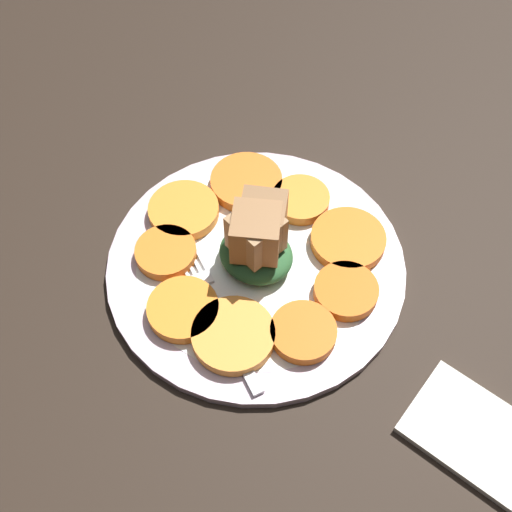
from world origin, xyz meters
The scene contains 14 objects.
table_slab centered at (0.00, 0.00, 1.00)cm, with size 120.00×120.00×2.00cm, color black.
plate centered at (0.00, 0.00, 2.52)cm, with size 30.66×30.66×1.05cm.
carrot_slice_0 centered at (-7.15, 7.28, 3.72)cm, with size 7.96×7.96×1.24cm, color orange.
carrot_slice_1 centered at (-9.91, 0.40, 3.72)cm, with size 7.57×7.57×1.24cm, color orange.
carrot_slice_2 centered at (-7.67, -5.20, 3.72)cm, with size 6.29×6.29×1.24cm, color orange.
carrot_slice_3 centered at (-1.80, -9.05, 3.72)cm, with size 6.97×6.97×1.24cm, color orange.
carrot_slice_4 centered at (3.78, -8.18, 3.72)cm, with size 7.95×7.95×1.24cm, color orange.
carrot_slice_5 centered at (8.74, -3.82, 3.72)cm, with size 6.35×6.35×1.24cm, color orange.
carrot_slice_6 centered at (9.36, 2.46, 3.72)cm, with size 6.38×6.38×1.24cm, color #D45E12.
carrot_slice_7 centered at (6.04, 7.76, 3.72)cm, with size 7.80×7.80×1.24cm, color orange.
carrot_slice_8 centered at (-0.97, 9.01, 3.72)cm, with size 6.26×6.26×1.24cm, color orange.
center_pile centered at (-0.03, 0.26, 6.78)cm, with size 7.74×8.38×7.34cm.
fork centered at (0.13, -6.74, 3.30)cm, with size 17.97×9.84×0.40cm.
napkin centered at (27.18, -1.88, 2.40)cm, with size 13.74×8.25×0.80cm.
Camera 1 is at (22.69, -28.52, 57.77)cm, focal length 45.00 mm.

